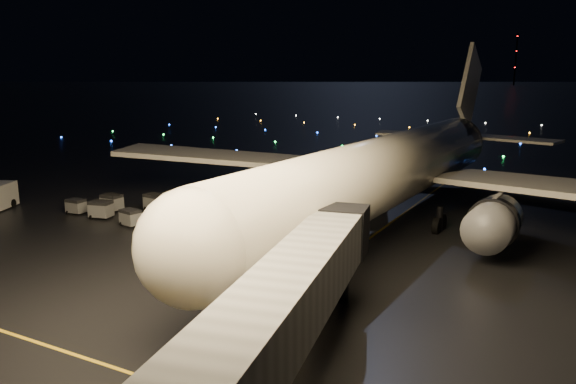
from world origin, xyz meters
name	(u,v)px	position (x,y,z in m)	size (l,w,h in m)	color
ground	(531,102)	(0.00, 300.00, 0.00)	(2000.00, 2000.00, 0.00)	black
lane_centre	(357,248)	(12.00, 15.00, 0.01)	(0.25, 80.00, 0.02)	gold
airliner	(402,129)	(12.45, 25.55, 9.45)	(66.68, 63.35, 18.89)	silver
pushback_tug	(249,353)	(14.60, -6.80, 0.89)	(3.75, 1.97, 1.79)	silver
belt_loader	(270,246)	(7.84, 7.17, 1.68)	(6.91, 1.89, 3.35)	silver
crew_c	(139,229)	(-6.74, 8.29, 0.86)	(1.01, 0.42, 1.72)	#EE4401
safety_cone_0	(288,225)	(3.71, 17.70, 0.28)	(0.49, 0.49, 0.55)	orange
safety_cone_1	(282,216)	(1.38, 20.83, 0.24)	(0.43, 0.43, 0.49)	orange
safety_cone_2	(206,219)	(-4.94, 16.14, 0.26)	(0.46, 0.46, 0.52)	orange
safety_cone_3	(209,192)	(-12.64, 27.21, 0.24)	(0.42, 0.42, 0.48)	orange
radio_mast	(516,59)	(-60.00, 740.00, 32.00)	(1.80, 1.80, 64.00)	black
taxiway_lights	(450,137)	(0.00, 106.00, 0.18)	(164.00, 92.00, 0.36)	black
baggage_cart_0	(130,218)	(-10.46, 11.08, 0.83)	(1.96, 1.37, 1.66)	slate
baggage_cart_1	(155,202)	(-12.66, 17.20, 0.93)	(2.18, 1.53, 1.85)	slate
baggage_cart_2	(112,203)	(-16.74, 14.83, 0.92)	(2.16, 1.51, 1.84)	slate
baggage_cart_3	(101,210)	(-15.32, 11.90, 0.92)	(2.18, 1.52, 1.85)	slate
baggage_cart_4	(76,207)	(-19.15, 12.01, 0.80)	(1.89, 1.32, 1.60)	slate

